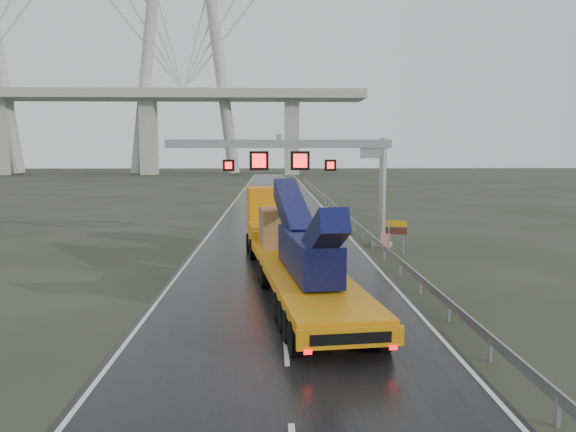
{
  "coord_description": "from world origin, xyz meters",
  "views": [
    {
      "loc": [
        -0.41,
        -19.05,
        6.26
      ],
      "look_at": [
        0.32,
        7.77,
        3.2
      ],
      "focal_mm": 35.0,
      "sensor_mm": 36.0,
      "label": 1
    }
  ],
  "objects_px": {
    "sign_gantry": "(311,162)",
    "exit_sign_pair": "(396,230)",
    "heavy_haul_truck": "(288,240)",
    "striped_barrier": "(385,241)"
  },
  "relations": [
    {
      "from": "sign_gantry",
      "to": "exit_sign_pair",
      "type": "bearing_deg",
      "value": -34.76
    },
    {
      "from": "heavy_haul_truck",
      "to": "striped_barrier",
      "type": "height_order",
      "value": "heavy_haul_truck"
    },
    {
      "from": "exit_sign_pair",
      "to": "striped_barrier",
      "type": "height_order",
      "value": "exit_sign_pair"
    },
    {
      "from": "exit_sign_pair",
      "to": "heavy_haul_truck",
      "type": "bearing_deg",
      "value": -121.54
    },
    {
      "from": "heavy_haul_truck",
      "to": "exit_sign_pair",
      "type": "relative_size",
      "value": 9.72
    },
    {
      "from": "sign_gantry",
      "to": "heavy_haul_truck",
      "type": "distance_m",
      "value": 10.17
    },
    {
      "from": "heavy_haul_truck",
      "to": "exit_sign_pair",
      "type": "xyz_separation_m",
      "value": [
        6.77,
        5.84,
        -0.39
      ]
    },
    {
      "from": "sign_gantry",
      "to": "heavy_haul_truck",
      "type": "relative_size",
      "value": 0.7
    },
    {
      "from": "sign_gantry",
      "to": "exit_sign_pair",
      "type": "xyz_separation_m",
      "value": [
        5.0,
        -3.47,
        -4.09
      ]
    },
    {
      "from": "sign_gantry",
      "to": "exit_sign_pair",
      "type": "relative_size",
      "value": 6.85
    }
  ]
}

